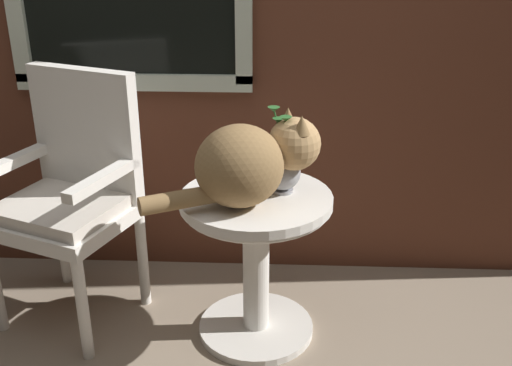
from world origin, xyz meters
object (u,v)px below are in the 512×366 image
at_px(wicker_chair, 72,187).
at_px(wicker_side_table, 256,242).
at_px(cat, 249,162).
at_px(pewter_vase_with_ivy, 283,167).

bearing_deg(wicker_chair, wicker_side_table, -10.34).
bearing_deg(cat, wicker_chair, 164.77).
bearing_deg(wicker_side_table, pewter_vase_with_ivy, 21.82).
xyz_separation_m(wicker_side_table, pewter_vase_with_ivy, (0.10, 0.04, 0.29)).
distance_m(wicker_side_table, cat, 0.36).
bearing_deg(wicker_chair, cat, -15.23).
xyz_separation_m(wicker_side_table, cat, (-0.02, -0.06, 0.35)).
xyz_separation_m(cat, pewter_vase_with_ivy, (0.12, 0.10, -0.06)).
bearing_deg(pewter_vase_with_ivy, wicker_side_table, -158.18).
distance_m(wicker_side_table, wicker_chair, 0.76).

